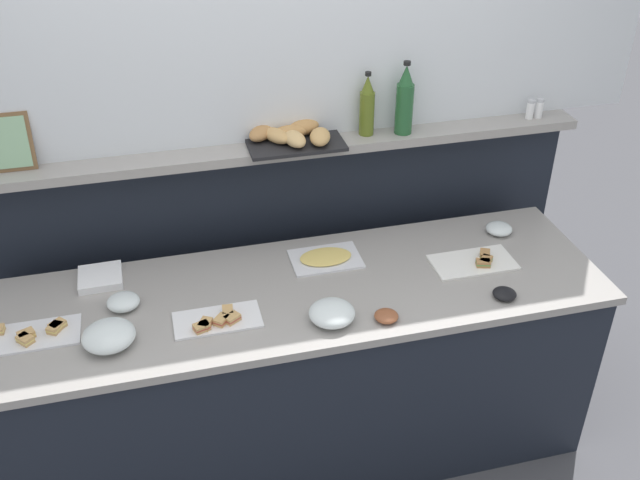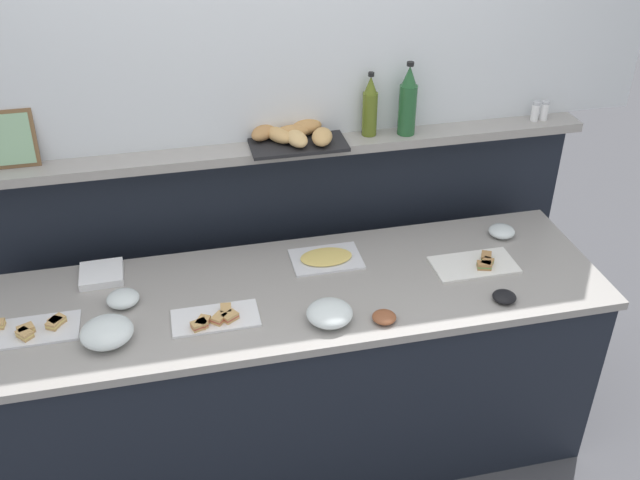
{
  "view_description": "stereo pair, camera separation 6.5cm",
  "coord_description": "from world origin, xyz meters",
  "px_view_note": "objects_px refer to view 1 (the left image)",
  "views": [
    {
      "loc": [
        -0.49,
        -2.24,
        2.59
      ],
      "look_at": [
        0.11,
        0.1,
        1.04
      ],
      "focal_mm": 40.54,
      "sensor_mm": 36.0,
      "label": 1
    },
    {
      "loc": [
        -0.42,
        -2.26,
        2.59
      ],
      "look_at": [
        0.11,
        0.1,
        1.04
      ],
      "focal_mm": 40.54,
      "sensor_mm": 36.0,
      "label": 2
    }
  ],
  "objects_px": {
    "sandwich_platter_rear": "(475,261)",
    "napkin_stack": "(100,278)",
    "glass_bowl_large": "(123,302)",
    "glass_bowl_medium": "(499,229)",
    "wine_bottle_green": "(405,101)",
    "bread_basket": "(293,136)",
    "pepper_shaker": "(539,108)",
    "sandwich_platter_front": "(218,320)",
    "framed_picture": "(8,143)",
    "condiment_bowl_teal": "(386,316)",
    "glass_bowl_extra": "(332,314)",
    "cold_cuts_platter": "(326,258)",
    "olive_oil_bottle": "(367,107)",
    "salt_shaker": "(530,109)",
    "condiment_bowl_dark": "(505,294)",
    "sandwich_platter_side": "(33,334)",
    "glass_bowl_small": "(109,337)"
  },
  "relations": [
    {
      "from": "olive_oil_bottle",
      "to": "pepper_shaker",
      "type": "height_order",
      "value": "olive_oil_bottle"
    },
    {
      "from": "sandwich_platter_side",
      "to": "condiment_bowl_teal",
      "type": "height_order",
      "value": "sandwich_platter_side"
    },
    {
      "from": "glass_bowl_large",
      "to": "olive_oil_bottle",
      "type": "xyz_separation_m",
      "value": [
        1.08,
        0.43,
        0.51
      ]
    },
    {
      "from": "sandwich_platter_front",
      "to": "glass_bowl_medium",
      "type": "distance_m",
      "value": 1.33
    },
    {
      "from": "glass_bowl_medium",
      "to": "glass_bowl_small",
      "type": "height_order",
      "value": "glass_bowl_small"
    },
    {
      "from": "napkin_stack",
      "to": "cold_cuts_platter",
      "type": "bearing_deg",
      "value": -4.88
    },
    {
      "from": "sandwich_platter_front",
      "to": "condiment_bowl_dark",
      "type": "distance_m",
      "value": 1.11
    },
    {
      "from": "napkin_stack",
      "to": "bread_basket",
      "type": "distance_m",
      "value": 0.97
    },
    {
      "from": "glass_bowl_extra",
      "to": "glass_bowl_medium",
      "type": "bearing_deg",
      "value": 25.1
    },
    {
      "from": "salt_shaker",
      "to": "cold_cuts_platter",
      "type": "bearing_deg",
      "value": -164.18
    },
    {
      "from": "napkin_stack",
      "to": "salt_shaker",
      "type": "bearing_deg",
      "value": 6.24
    },
    {
      "from": "sandwich_platter_rear",
      "to": "glass_bowl_extra",
      "type": "relative_size",
      "value": 1.99
    },
    {
      "from": "sandwich_platter_rear",
      "to": "napkin_stack",
      "type": "distance_m",
      "value": 1.53
    },
    {
      "from": "sandwich_platter_front",
      "to": "sandwich_platter_rear",
      "type": "relative_size",
      "value": 0.94
    },
    {
      "from": "sandwich_platter_rear",
      "to": "condiment_bowl_dark",
      "type": "height_order",
      "value": "sandwich_platter_rear"
    },
    {
      "from": "condiment_bowl_dark",
      "to": "bread_basket",
      "type": "distance_m",
      "value": 1.07
    },
    {
      "from": "pepper_shaker",
      "to": "sandwich_platter_front",
      "type": "bearing_deg",
      "value": -159.23
    },
    {
      "from": "glass_bowl_medium",
      "to": "olive_oil_bottle",
      "type": "height_order",
      "value": "olive_oil_bottle"
    },
    {
      "from": "condiment_bowl_teal",
      "to": "olive_oil_bottle",
      "type": "distance_m",
      "value": 0.92
    },
    {
      "from": "sandwich_platter_rear",
      "to": "glass_bowl_large",
      "type": "distance_m",
      "value": 1.42
    },
    {
      "from": "sandwich_platter_rear",
      "to": "glass_bowl_extra",
      "type": "distance_m",
      "value": 0.71
    },
    {
      "from": "sandwich_platter_rear",
      "to": "glass_bowl_large",
      "type": "relative_size",
      "value": 2.78
    },
    {
      "from": "sandwich_platter_front",
      "to": "salt_shaker",
      "type": "relative_size",
      "value": 3.72
    },
    {
      "from": "cold_cuts_platter",
      "to": "wine_bottle_green",
      "type": "bearing_deg",
      "value": 34.15
    },
    {
      "from": "glass_bowl_medium",
      "to": "wine_bottle_green",
      "type": "bearing_deg",
      "value": 145.12
    },
    {
      "from": "sandwich_platter_rear",
      "to": "cold_cuts_platter",
      "type": "height_order",
      "value": "sandwich_platter_rear"
    },
    {
      "from": "glass_bowl_large",
      "to": "pepper_shaker",
      "type": "bearing_deg",
      "value": 12.24
    },
    {
      "from": "glass_bowl_medium",
      "to": "condiment_bowl_teal",
      "type": "bearing_deg",
      "value": -146.18
    },
    {
      "from": "olive_oil_bottle",
      "to": "glass_bowl_extra",
      "type": "bearing_deg",
      "value": -115.68
    },
    {
      "from": "glass_bowl_small",
      "to": "napkin_stack",
      "type": "bearing_deg",
      "value": 94.69
    },
    {
      "from": "olive_oil_bottle",
      "to": "salt_shaker",
      "type": "relative_size",
      "value": 3.17
    },
    {
      "from": "framed_picture",
      "to": "condiment_bowl_dark",
      "type": "bearing_deg",
      "value": -22.71
    },
    {
      "from": "sandwich_platter_rear",
      "to": "napkin_stack",
      "type": "bearing_deg",
      "value": 170.46
    },
    {
      "from": "olive_oil_bottle",
      "to": "sandwich_platter_side",
      "type": "bearing_deg",
      "value": -159.53
    },
    {
      "from": "glass_bowl_small",
      "to": "glass_bowl_medium",
      "type": "bearing_deg",
      "value": 11.61
    },
    {
      "from": "olive_oil_bottle",
      "to": "wine_bottle_green",
      "type": "height_order",
      "value": "wine_bottle_green"
    },
    {
      "from": "sandwich_platter_front",
      "to": "condiment_bowl_teal",
      "type": "bearing_deg",
      "value": -12.6
    },
    {
      "from": "condiment_bowl_teal",
      "to": "napkin_stack",
      "type": "height_order",
      "value": "same"
    },
    {
      "from": "olive_oil_bottle",
      "to": "pepper_shaker",
      "type": "xyz_separation_m",
      "value": [
        0.81,
        -0.02,
        -0.08
      ]
    },
    {
      "from": "sandwich_platter_side",
      "to": "glass_bowl_small",
      "type": "relative_size",
      "value": 1.73
    },
    {
      "from": "sandwich_platter_rear",
      "to": "glass_bowl_extra",
      "type": "height_order",
      "value": "glass_bowl_extra"
    },
    {
      "from": "glass_bowl_extra",
      "to": "condiment_bowl_teal",
      "type": "bearing_deg",
      "value": -12.54
    },
    {
      "from": "glass_bowl_large",
      "to": "pepper_shaker",
      "type": "relative_size",
      "value": 1.43
    },
    {
      "from": "glass_bowl_large",
      "to": "olive_oil_bottle",
      "type": "bearing_deg",
      "value": 21.53
    },
    {
      "from": "sandwich_platter_front",
      "to": "framed_picture",
      "type": "xyz_separation_m",
      "value": [
        -0.69,
        0.63,
        0.51
      ]
    },
    {
      "from": "sandwich_platter_rear",
      "to": "sandwich_platter_side",
      "type": "xyz_separation_m",
      "value": [
        -1.74,
        -0.04,
        0.0
      ]
    },
    {
      "from": "sandwich_platter_side",
      "to": "cold_cuts_platter",
      "type": "bearing_deg",
      "value": 10.74
    },
    {
      "from": "sandwich_platter_front",
      "to": "framed_picture",
      "type": "bearing_deg",
      "value": 137.47
    },
    {
      "from": "sandwich_platter_front",
      "to": "sandwich_platter_side",
      "type": "xyz_separation_m",
      "value": [
        -0.66,
        0.08,
        -0.0
      ]
    },
    {
      "from": "sandwich_platter_front",
      "to": "cold_cuts_platter",
      "type": "bearing_deg",
      "value": 31.46
    }
  ]
}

